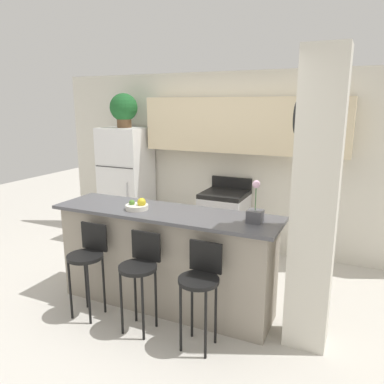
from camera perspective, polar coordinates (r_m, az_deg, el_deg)
name	(u,v)px	position (r m, az deg, el deg)	size (l,w,h in m)	color
ground_plane	(166,304)	(4.22, -4.00, -16.68)	(14.00, 14.00, 0.00)	beige
wall_back	(234,147)	(5.36, 6.46, 6.88)	(5.60, 0.38, 2.55)	silver
pillar_right	(315,205)	(3.29, 18.22, -1.91)	(0.38, 0.32, 2.55)	silver
counter_bar	(165,258)	(3.98, -4.13, -10.07)	(2.38, 0.65, 1.05)	gray
refrigerator	(127,184)	(5.95, -9.91, 1.18)	(0.69, 0.63, 1.76)	white
stove_range	(224,223)	(5.34, 4.93, -4.69)	(0.60, 0.62, 1.07)	silver
bar_stool_left	(88,257)	(3.91, -15.58, -9.50)	(0.36, 0.36, 0.94)	black
bar_stool_mid	(140,268)	(3.57, -7.91, -11.38)	(0.36, 0.36, 0.94)	black
bar_stool_right	(200,281)	(3.31, 1.29, -13.34)	(0.36, 0.36, 0.94)	black
potted_plant_on_fridge	(124,109)	(5.83, -10.37, 12.38)	(0.42, 0.42, 0.51)	brown
orchid_vase	(255,212)	(3.45, 9.60, -3.01)	(0.14, 0.14, 0.39)	#4C4C51
fruit_bowl	(138,206)	(3.87, -8.30, -2.10)	(0.23, 0.23, 0.12)	silver
trash_bin	(152,235)	(5.68, -6.07, -6.52)	(0.28, 0.28, 0.38)	#59595B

